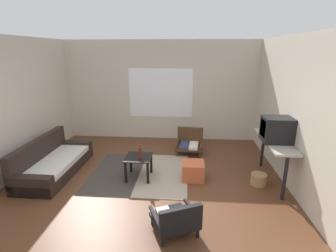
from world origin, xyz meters
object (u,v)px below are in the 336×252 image
at_px(armchair_striped_foreground, 176,219).
at_px(crt_television, 278,130).
at_px(coffee_table, 139,162).
at_px(glass_bottle, 140,153).
at_px(ottoman_orange, 193,171).
at_px(armchair_by_window, 190,142).
at_px(console_shelf, 274,145).
at_px(clay_vase, 271,128).
at_px(wicker_basket, 259,179).
at_px(couch, 53,163).

height_order(armchair_striped_foreground, crt_television, crt_television).
distance_m(coffee_table, glass_bottle, 0.24).
xyz_separation_m(ottoman_orange, glass_bottle, (-1.01, -0.11, 0.40)).
xyz_separation_m(armchair_by_window, ottoman_orange, (0.06, -1.36, -0.09)).
xyz_separation_m(coffee_table, crt_television, (2.55, 0.01, 0.71)).
bearing_deg(console_shelf, crt_television, -92.17).
bearing_deg(armchair_by_window, clay_vase, -32.28).
bearing_deg(wicker_basket, couch, 177.67).
xyz_separation_m(crt_television, glass_bottle, (-2.50, -0.08, -0.49)).
height_order(armchair_by_window, glass_bottle, glass_bottle).
xyz_separation_m(couch, crt_television, (4.34, -0.07, 0.85)).
bearing_deg(armchair_striped_foreground, crt_television, 41.66).
bearing_deg(coffee_table, couch, 177.46).
distance_m(armchair_by_window, console_shelf, 2.09).
bearing_deg(wicker_basket, armchair_by_window, 131.04).
bearing_deg(crt_television, armchair_by_window, 138.26).
xyz_separation_m(crt_television, clay_vase, (0.00, 0.40, -0.10)).
relative_size(clay_vase, glass_bottle, 1.21).
bearing_deg(couch, crt_television, -0.98).
relative_size(console_shelf, crt_television, 2.64).
distance_m(armchair_striped_foreground, ottoman_orange, 1.60).
bearing_deg(coffee_table, console_shelf, 1.99).
height_order(console_shelf, crt_television, crt_television).
height_order(glass_bottle, wicker_basket, glass_bottle).
xyz_separation_m(coffee_table, wicker_basket, (2.28, -0.09, -0.24)).
xyz_separation_m(console_shelf, crt_television, (-0.00, -0.08, 0.33)).
relative_size(couch, armchair_by_window, 2.84).
distance_m(ottoman_orange, crt_television, 1.74).
bearing_deg(crt_television, armchair_striped_foreground, -138.34).
bearing_deg(crt_television, wicker_basket, -161.03).
relative_size(couch, ottoman_orange, 4.55).
bearing_deg(armchair_by_window, wicker_basket, -48.96).
height_order(couch, crt_television, crt_television).
xyz_separation_m(couch, ottoman_orange, (2.85, -0.04, -0.04)).
height_order(armchair_by_window, clay_vase, clay_vase).
xyz_separation_m(console_shelf, glass_bottle, (-2.50, -0.16, -0.17)).
bearing_deg(ottoman_orange, armchair_by_window, 92.70).
bearing_deg(wicker_basket, clay_vase, 61.37).
bearing_deg(couch, wicker_basket, -2.33).
bearing_deg(wicker_basket, crt_television, 18.97).
height_order(ottoman_orange, console_shelf, console_shelf).
xyz_separation_m(ottoman_orange, crt_television, (1.49, -0.03, 0.89)).
relative_size(couch, armchair_striped_foreground, 2.56).
distance_m(ottoman_orange, clay_vase, 1.73).
height_order(coffee_table, armchair_by_window, armchair_by_window).
height_order(armchair_by_window, armchair_striped_foreground, armchair_by_window).
height_order(coffee_table, ottoman_orange, coffee_table).
relative_size(clay_vase, wicker_basket, 1.18).
height_order(clay_vase, glass_bottle, clay_vase).
bearing_deg(couch, console_shelf, 0.12).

